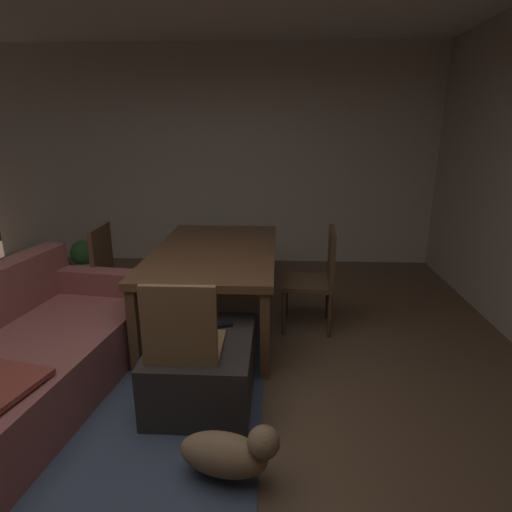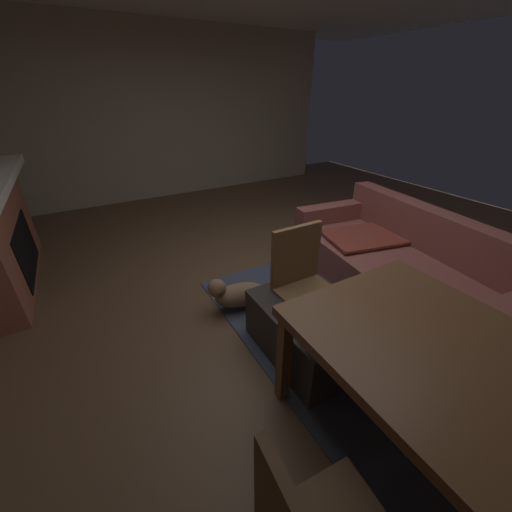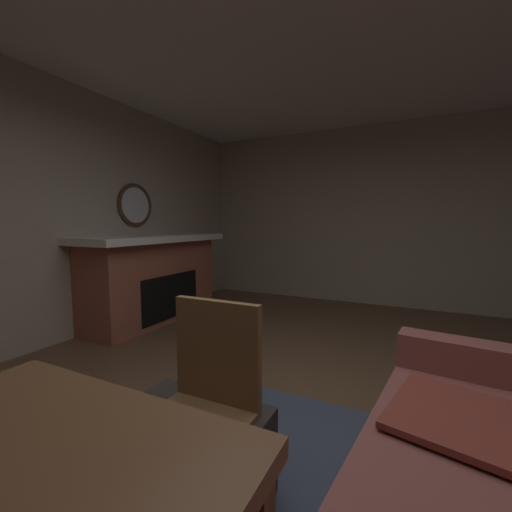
{
  "view_description": "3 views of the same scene",
  "coord_description": "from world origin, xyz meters",
  "px_view_note": "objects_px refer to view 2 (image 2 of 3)",
  "views": [
    {
      "loc": [
        -1.79,
        -0.82,
        1.77
      ],
      "look_at": [
        0.58,
        -0.69,
        1.04
      ],
      "focal_mm": 29.41,
      "sensor_mm": 36.0,
      "label": 1
    },
    {
      "loc": [
        2.02,
        -1.56,
        1.83
      ],
      "look_at": [
        0.1,
        -0.47,
        0.61
      ],
      "focal_mm": 21.42,
      "sensor_mm": 36.0,
      "label": 2
    },
    {
      "loc": [
        1.61,
        0.55,
        1.28
      ],
      "look_at": [
        -0.24,
        -0.36,
        1.08
      ],
      "focal_mm": 23.06,
      "sensor_mm": 36.0,
      "label": 3
    }
  ],
  "objects_px": {
    "couch": "(399,267)",
    "dining_chair_west": "(303,279)",
    "ottoman_coffee_table": "(310,329)",
    "tv_remote": "(318,325)",
    "dining_table": "(494,397)",
    "small_dog": "(237,294)"
  },
  "relations": [
    {
      "from": "couch",
      "to": "dining_chair_west",
      "type": "height_order",
      "value": "dining_chair_west"
    },
    {
      "from": "couch",
      "to": "dining_chair_west",
      "type": "xyz_separation_m",
      "value": [
        -0.02,
        -1.17,
        0.23
      ]
    },
    {
      "from": "couch",
      "to": "ottoman_coffee_table",
      "type": "distance_m",
      "value": 1.26
    },
    {
      "from": "couch",
      "to": "tv_remote",
      "type": "relative_size",
      "value": 14.38
    },
    {
      "from": "ottoman_coffee_table",
      "to": "tv_remote",
      "type": "bearing_deg",
      "value": -30.37
    },
    {
      "from": "dining_table",
      "to": "ottoman_coffee_table",
      "type": "bearing_deg",
      "value": -176.47
    },
    {
      "from": "tv_remote",
      "to": "small_dog",
      "type": "xyz_separation_m",
      "value": [
        -0.91,
        -0.16,
        -0.26
      ]
    },
    {
      "from": "tv_remote",
      "to": "small_dog",
      "type": "bearing_deg",
      "value": 167.48
    },
    {
      "from": "tv_remote",
      "to": "small_dog",
      "type": "height_order",
      "value": "tv_remote"
    },
    {
      "from": "ottoman_coffee_table",
      "to": "tv_remote",
      "type": "distance_m",
      "value": 0.31
    },
    {
      "from": "tv_remote",
      "to": "dining_chair_west",
      "type": "height_order",
      "value": "dining_chair_west"
    },
    {
      "from": "couch",
      "to": "dining_table",
      "type": "height_order",
      "value": "couch"
    },
    {
      "from": "couch",
      "to": "dining_chair_west",
      "type": "bearing_deg",
      "value": -90.98
    },
    {
      "from": "couch",
      "to": "dining_table",
      "type": "bearing_deg",
      "value": -42.16
    },
    {
      "from": "tv_remote",
      "to": "small_dog",
      "type": "distance_m",
      "value": 0.96
    },
    {
      "from": "ottoman_coffee_table",
      "to": "dining_chair_west",
      "type": "relative_size",
      "value": 0.92
    },
    {
      "from": "dining_chair_west",
      "to": "ottoman_coffee_table",
      "type": "bearing_deg",
      "value": -17.24
    },
    {
      "from": "ottoman_coffee_table",
      "to": "dining_table",
      "type": "distance_m",
      "value": 1.19
    },
    {
      "from": "tv_remote",
      "to": "dining_table",
      "type": "bearing_deg",
      "value": -11.82
    },
    {
      "from": "tv_remote",
      "to": "ottoman_coffee_table",
      "type": "bearing_deg",
      "value": 127.2
    },
    {
      "from": "dining_chair_west",
      "to": "small_dog",
      "type": "distance_m",
      "value": 0.7
    },
    {
      "from": "tv_remote",
      "to": "dining_table",
      "type": "xyz_separation_m",
      "value": [
        0.92,
        0.17,
        0.23
      ]
    }
  ]
}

